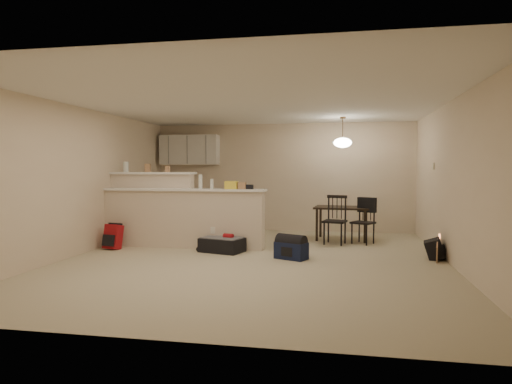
% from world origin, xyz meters
% --- Properties ---
extents(room, '(7.00, 7.02, 2.50)m').
position_xyz_m(room, '(0.00, 0.00, 1.25)').
color(room, '#BFB393').
rests_on(room, ground).
extents(breakfast_bar, '(3.08, 0.58, 1.39)m').
position_xyz_m(breakfast_bar, '(-1.76, 0.98, 0.61)').
color(breakfast_bar, beige).
rests_on(breakfast_bar, ground).
extents(upper_cabinets, '(1.40, 0.34, 0.70)m').
position_xyz_m(upper_cabinets, '(-2.20, 3.32, 1.90)').
color(upper_cabinets, white).
rests_on(upper_cabinets, room).
extents(kitchen_counter, '(1.80, 0.60, 0.90)m').
position_xyz_m(kitchen_counter, '(-2.00, 3.19, 0.45)').
color(kitchen_counter, white).
rests_on(kitchen_counter, ground).
extents(thermostat, '(0.02, 0.12, 0.12)m').
position_xyz_m(thermostat, '(2.98, 1.55, 1.50)').
color(thermostat, beige).
rests_on(thermostat, room).
extents(jar, '(0.10, 0.10, 0.20)m').
position_xyz_m(jar, '(-2.74, 1.12, 1.49)').
color(jar, silver).
rests_on(jar, breakfast_bar).
extents(cereal_box, '(0.10, 0.07, 0.16)m').
position_xyz_m(cereal_box, '(-2.29, 1.12, 1.47)').
color(cereal_box, '#AA7E57').
rests_on(cereal_box, breakfast_bar).
extents(small_box, '(0.08, 0.06, 0.12)m').
position_xyz_m(small_box, '(-1.89, 1.12, 1.45)').
color(small_box, '#AA7E57').
rests_on(small_box, breakfast_bar).
extents(bottle_a, '(0.07, 0.07, 0.26)m').
position_xyz_m(bottle_a, '(-1.17, 0.90, 1.22)').
color(bottle_a, silver).
rests_on(bottle_a, breakfast_bar).
extents(bottle_b, '(0.06, 0.06, 0.18)m').
position_xyz_m(bottle_b, '(-0.96, 0.90, 1.18)').
color(bottle_b, silver).
rests_on(bottle_b, breakfast_bar).
extents(bag_lump, '(0.22, 0.18, 0.14)m').
position_xyz_m(bag_lump, '(-0.59, 0.90, 1.16)').
color(bag_lump, '#AA7E57').
rests_on(bag_lump, breakfast_bar).
extents(pouch, '(0.12, 0.10, 0.08)m').
position_xyz_m(pouch, '(-0.25, 0.90, 1.13)').
color(pouch, '#AA7E57').
rests_on(pouch, breakfast_bar).
extents(extra_item_x, '(0.14, 0.10, 0.12)m').
position_xyz_m(extra_item_x, '(-0.39, 0.90, 1.15)').
color(extra_item_x, '#AA7E57').
rests_on(extra_item_x, breakfast_bar).
extents(dining_table, '(1.14, 0.81, 0.68)m').
position_xyz_m(dining_table, '(1.38, 2.33, 0.60)').
color(dining_table, black).
rests_on(dining_table, ground).
extents(pendant_lamp, '(0.36, 0.36, 0.62)m').
position_xyz_m(pendant_lamp, '(1.38, 2.33, 1.99)').
color(pendant_lamp, brown).
rests_on(pendant_lamp, room).
extents(dining_chair_near, '(0.49, 0.48, 0.94)m').
position_xyz_m(dining_chair_near, '(1.25, 1.77, 0.47)').
color(dining_chair_near, black).
rests_on(dining_chair_near, ground).
extents(dining_chair_far, '(0.52, 0.51, 0.88)m').
position_xyz_m(dining_chair_far, '(1.78, 1.91, 0.44)').
color(dining_chair_far, black).
rests_on(dining_chair_far, ground).
extents(suitcase, '(0.82, 0.65, 0.24)m').
position_xyz_m(suitcase, '(-0.68, 0.58, 0.12)').
color(suitcase, black).
rests_on(suitcase, ground).
extents(red_backpack, '(0.33, 0.24, 0.44)m').
position_xyz_m(red_backpack, '(-2.70, 0.50, 0.22)').
color(red_backpack, maroon).
rests_on(red_backpack, ground).
extents(navy_duffel, '(0.57, 0.46, 0.27)m').
position_xyz_m(navy_duffel, '(0.57, 0.18, 0.14)').
color(navy_duffel, '#111936').
rests_on(navy_duffel, ground).
extents(black_daypack, '(0.30, 0.39, 0.31)m').
position_xyz_m(black_daypack, '(2.85, 0.61, 0.16)').
color(black_daypack, black).
rests_on(black_daypack, ground).
extents(cardboard_sheet, '(0.10, 0.39, 0.30)m').
position_xyz_m(cardboard_sheet, '(2.85, 0.40, 0.15)').
color(cardboard_sheet, '#AA7E57').
rests_on(cardboard_sheet, ground).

